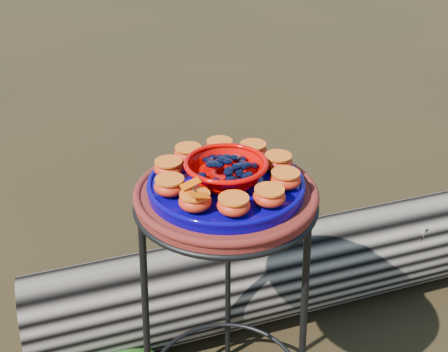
{
  "coord_description": "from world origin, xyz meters",
  "views": [
    {
      "loc": [
        0.03,
        -1.04,
        1.35
      ],
      "look_at": [
        -0.0,
        0.0,
        0.77
      ],
      "focal_mm": 45.0,
      "sensor_mm": 36.0,
      "label": 1
    }
  ],
  "objects_px": {
    "driftwood_log": "(279,271)",
    "red_bowl": "(226,172)",
    "plant_stand": "(226,322)",
    "terracotta_saucer": "(226,196)",
    "cobalt_plate": "(226,186)"
  },
  "relations": [
    {
      "from": "red_bowl",
      "to": "plant_stand",
      "type": "bearing_deg",
      "value": 0.0
    },
    {
      "from": "terracotta_saucer",
      "to": "driftwood_log",
      "type": "bearing_deg",
      "value": 69.76
    },
    {
      "from": "red_bowl",
      "to": "terracotta_saucer",
      "type": "bearing_deg",
      "value": 0.0
    },
    {
      "from": "red_bowl",
      "to": "driftwood_log",
      "type": "distance_m",
      "value": 0.79
    },
    {
      "from": "terracotta_saucer",
      "to": "red_bowl",
      "type": "xyz_separation_m",
      "value": [
        0.0,
        0.0,
        0.06
      ]
    },
    {
      "from": "plant_stand",
      "to": "driftwood_log",
      "type": "relative_size",
      "value": 0.43
    },
    {
      "from": "cobalt_plate",
      "to": "driftwood_log",
      "type": "distance_m",
      "value": 0.76
    },
    {
      "from": "cobalt_plate",
      "to": "red_bowl",
      "type": "distance_m",
      "value": 0.03
    },
    {
      "from": "cobalt_plate",
      "to": "terracotta_saucer",
      "type": "bearing_deg",
      "value": 0.0
    },
    {
      "from": "plant_stand",
      "to": "terracotta_saucer",
      "type": "bearing_deg",
      "value": 0.0
    },
    {
      "from": "driftwood_log",
      "to": "red_bowl",
      "type": "bearing_deg",
      "value": -110.24
    },
    {
      "from": "driftwood_log",
      "to": "plant_stand",
      "type": "bearing_deg",
      "value": -110.24
    },
    {
      "from": "terracotta_saucer",
      "to": "cobalt_plate",
      "type": "distance_m",
      "value": 0.03
    },
    {
      "from": "cobalt_plate",
      "to": "driftwood_log",
      "type": "xyz_separation_m",
      "value": [
        0.17,
        0.45,
        -0.59
      ]
    },
    {
      "from": "cobalt_plate",
      "to": "driftwood_log",
      "type": "bearing_deg",
      "value": 69.76
    }
  ]
}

